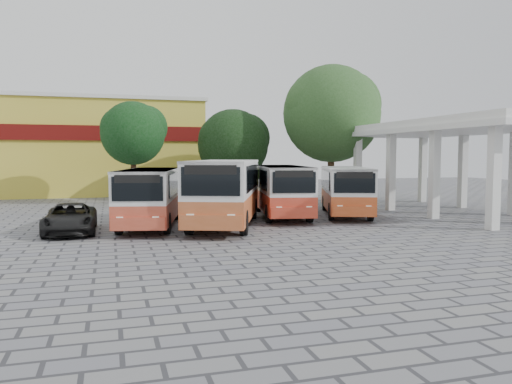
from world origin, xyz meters
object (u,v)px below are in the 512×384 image
object	(u,v)px
parked_car	(70,218)
bus_centre_right	(282,187)
bus_centre_left	(225,188)
bus_far_right	(346,188)
bus_far_left	(151,193)

from	to	relation	value
parked_car	bus_centre_right	bearing A→B (deg)	15.14
bus_centre_left	bus_far_right	size ratio (longest dim) A/B	1.16
bus_centre_left	parked_car	world-z (taller)	bus_centre_left
bus_centre_left	bus_far_right	world-z (taller)	bus_centre_left
bus_far_right	bus_centre_right	bearing A→B (deg)	-165.75
bus_centre_right	bus_far_left	bearing A→B (deg)	-154.89
bus_centre_right	parked_car	size ratio (longest dim) A/B	1.75
bus_far_left	bus_centre_right	xyz separation A→B (m)	(7.28, 1.90, 0.04)
bus_far_right	parked_car	xyz separation A→B (m)	(-14.55, -2.58, -0.93)
bus_far_left	bus_centre_right	bearing A→B (deg)	26.73
bus_far_left	bus_far_right	distance (m)	11.11
bus_far_left	parked_car	xyz separation A→B (m)	(-3.55, -1.06, -0.94)
bus_far_right	parked_car	distance (m)	14.81
bus_far_left	bus_centre_left	distance (m)	3.55
bus_centre_right	bus_far_right	bearing A→B (deg)	4.61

